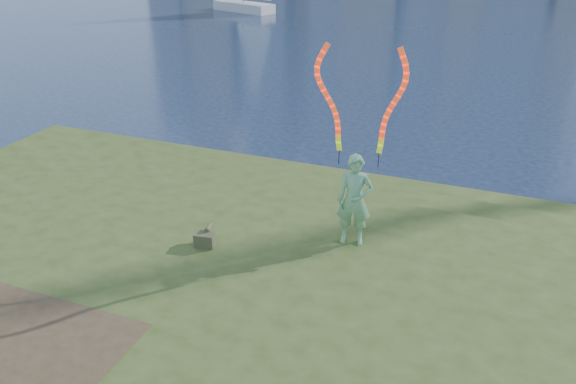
% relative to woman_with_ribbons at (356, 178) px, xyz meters
% --- Properties ---
extents(ground, '(320.00, 320.00, 0.00)m').
position_rel_woman_with_ribbons_xyz_m(ground, '(-1.71, -2.00, -2.19)').
color(ground, '#18243D').
rests_on(ground, ground).
extents(grassy_knoll, '(20.00, 18.00, 0.80)m').
position_rel_woman_with_ribbons_xyz_m(grassy_knoll, '(-1.71, -4.30, -1.85)').
color(grassy_knoll, '#3A4A1A').
rests_on(grassy_knoll, ground).
extents(dirt_patch, '(3.20, 3.00, 0.02)m').
position_rel_woman_with_ribbons_xyz_m(dirt_patch, '(-3.91, -5.20, -1.38)').
color(dirt_patch, '#47331E').
rests_on(dirt_patch, grassy_knoll).
extents(woman_with_ribbons, '(2.12, 0.61, 4.23)m').
position_rel_woman_with_ribbons_xyz_m(woman_with_ribbons, '(0.00, 0.00, 0.00)').
color(woman_with_ribbons, '#1D7C28').
rests_on(woman_with_ribbons, grassy_knoll).
extents(canvas_bag, '(0.43, 0.48, 0.37)m').
position_rel_woman_with_ribbons_xyz_m(canvas_bag, '(-2.69, -1.23, -1.24)').
color(canvas_bag, '#49452A').
rests_on(canvas_bag, grassy_knoll).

